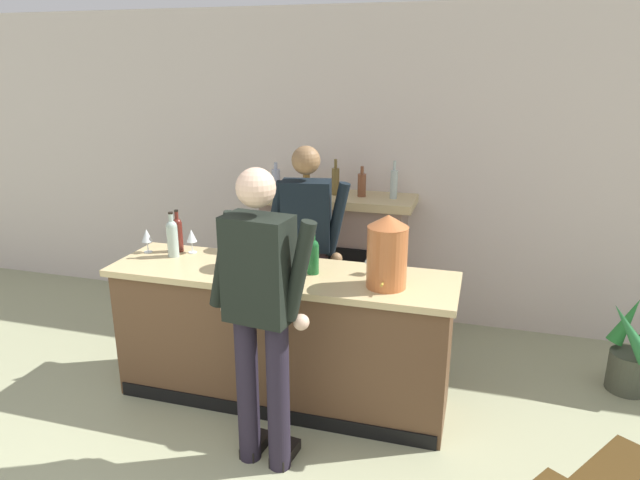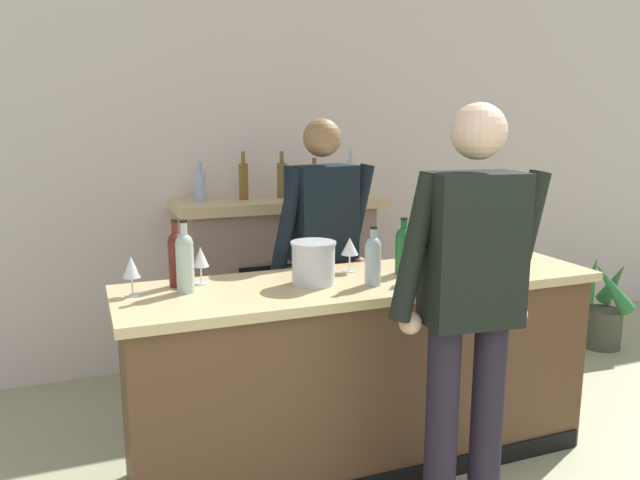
# 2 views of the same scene
# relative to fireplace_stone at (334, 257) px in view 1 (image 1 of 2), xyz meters

# --- Properties ---
(wall_back_panel) EXTENTS (12.00, 0.07, 2.75)m
(wall_back_panel) POSITION_rel_fireplace_stone_xyz_m (0.02, 0.26, 0.77)
(wall_back_panel) COLOR beige
(wall_back_panel) RESTS_ON ground_plane
(bar_counter) EXTENTS (2.33, 0.65, 0.96)m
(bar_counter) POSITION_rel_fireplace_stone_xyz_m (-0.01, -1.36, -0.12)
(bar_counter) COLOR brown
(bar_counter) RESTS_ON ground_plane
(fireplace_stone) EXTENTS (1.41, 0.52, 1.50)m
(fireplace_stone) POSITION_rel_fireplace_stone_xyz_m (0.00, 0.00, 0.00)
(fireplace_stone) COLOR gray
(fireplace_stone) RESTS_ON ground_plane
(potted_plant_corner) EXTENTS (0.42, 0.45, 0.71)m
(potted_plant_corner) POSITION_rel_fireplace_stone_xyz_m (2.36, -0.57, -0.32)
(potted_plant_corner) COLOR #43483A
(potted_plant_corner) RESTS_ON ground_plane
(person_customer) EXTENTS (0.66, 0.34, 1.78)m
(person_customer) POSITION_rel_fireplace_stone_xyz_m (0.13, -2.04, 0.38)
(person_customer) COLOR black
(person_customer) RESTS_ON ground_plane
(person_bartender) EXTENTS (0.65, 0.36, 1.71)m
(person_bartender) POSITION_rel_fireplace_stone_xyz_m (-0.00, -0.80, 0.34)
(person_bartender) COLOR #3E3139
(person_bartender) RESTS_ON ground_plane
(copper_dispenser) EXTENTS (0.25, 0.29, 0.46)m
(copper_dispenser) POSITION_rel_fireplace_stone_xyz_m (0.72, -1.43, 0.58)
(copper_dispenser) COLOR #BA6535
(copper_dispenser) RESTS_ON bar_counter
(ice_bucket_steel) EXTENTS (0.21, 0.21, 0.20)m
(ice_bucket_steel) POSITION_rel_fireplace_stone_xyz_m (-0.27, -1.36, 0.45)
(ice_bucket_steel) COLOR silver
(ice_bucket_steel) RESTS_ON bar_counter
(wine_bottle_merlot_tall) EXTENTS (0.08, 0.08, 0.33)m
(wine_bottle_merlot_tall) POSITION_rel_fireplace_stone_xyz_m (-0.84, -1.29, 0.50)
(wine_bottle_merlot_tall) COLOR #A1B7AC
(wine_bottle_merlot_tall) RESTS_ON bar_counter
(wine_bottle_rose_blush) EXTENTS (0.08, 0.08, 0.28)m
(wine_bottle_rose_blush) POSITION_rel_fireplace_stone_xyz_m (-0.02, -1.48, 0.48)
(wine_bottle_rose_blush) COLOR #9BABB7
(wine_bottle_rose_blush) RESTS_ON bar_counter
(wine_bottle_cabernet_heavy) EXTENTS (0.08, 0.08, 0.28)m
(wine_bottle_cabernet_heavy) POSITION_rel_fireplace_stone_xyz_m (0.21, -1.34, 0.48)
(wine_bottle_cabernet_heavy) COLOR #195828
(wine_bottle_cabernet_heavy) RESTS_ON bar_counter
(wine_bottle_riesling_slim) EXTENTS (0.07, 0.07, 0.31)m
(wine_bottle_riesling_slim) POSITION_rel_fireplace_stone_xyz_m (-0.87, -1.17, 0.49)
(wine_bottle_riesling_slim) COLOR #5A2018
(wine_bottle_riesling_slim) RESTS_ON bar_counter
(wine_glass_by_dispenser) EXTENTS (0.08, 0.08, 0.18)m
(wine_glass_by_dispenser) POSITION_rel_fireplace_stone_xyz_m (-1.07, -1.26, 0.47)
(wine_glass_by_dispenser) COLOR silver
(wine_glass_by_dispenser) RESTS_ON bar_counter
(wine_glass_mid_counter) EXTENTS (0.09, 0.09, 0.17)m
(wine_glass_mid_counter) POSITION_rel_fireplace_stone_xyz_m (-0.02, -1.21, 0.48)
(wine_glass_mid_counter) COLOR silver
(wine_glass_mid_counter) RESTS_ON bar_counter
(wine_glass_front_right) EXTENTS (0.08, 0.08, 0.18)m
(wine_glass_front_right) POSITION_rel_fireplace_stone_xyz_m (-0.76, -1.18, 0.48)
(wine_glass_front_right) COLOR silver
(wine_glass_front_right) RESTS_ON bar_counter
(wine_glass_near_bucket) EXTENTS (0.08, 0.08, 0.16)m
(wine_glass_near_bucket) POSITION_rel_fireplace_stone_xyz_m (0.58, -1.24, 0.47)
(wine_glass_near_bucket) COLOR silver
(wine_glass_near_bucket) RESTS_ON bar_counter
(wine_glass_front_left) EXTENTS (0.07, 0.07, 0.16)m
(wine_glass_front_left) POSITION_rel_fireplace_stone_xyz_m (0.14, -1.53, 0.46)
(wine_glass_front_left) COLOR silver
(wine_glass_front_left) RESTS_ON bar_counter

